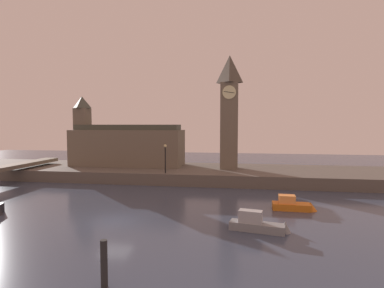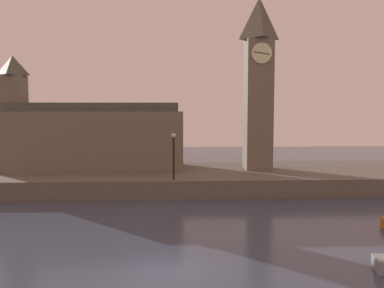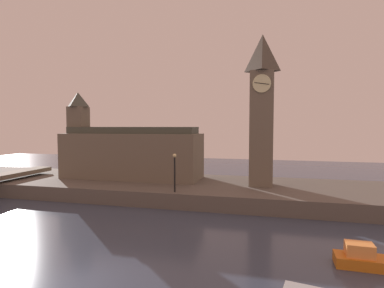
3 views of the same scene
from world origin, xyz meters
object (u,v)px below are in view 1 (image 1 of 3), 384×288
Objects in this scene: clock_tower at (229,110)px; streetlamp at (165,155)px; boat_patrol_orange at (295,205)px; mooring_post_right at (104,264)px; parliament_hall at (124,145)px; boat_cruiser_grey at (261,225)px.

clock_tower is 11.15m from streetlamp.
clock_tower is 3.95× the size of boat_patrol_orange.
streetlamp is at bearing -145.18° from clock_tower.
boat_patrol_orange is (11.22, 15.05, -0.70)m from mooring_post_right.
mooring_post_right is 18.78m from boat_patrol_orange.
boat_patrol_orange is at bearing -66.22° from clock_tower.
parliament_hall reaches higher than streetlamp.
mooring_post_right is at bearing -70.28° from parliament_hall.
clock_tower is at bearing 80.96° from mooring_post_right.
parliament_hall is at bearing 109.72° from mooring_post_right.
clock_tower reaches higher than streetlamp.
clock_tower reaches higher than parliament_hall.
mooring_post_right is at bearing -99.04° from clock_tower.
parliament_hall reaches higher than boat_cruiser_grey.
mooring_post_right reaches higher than boat_cruiser_grey.
streetlamp is 0.80× the size of boat_cruiser_grey.
clock_tower is 18.51m from boat_patrol_orange.
streetlamp is (-7.80, -5.43, -5.83)m from clock_tower.
parliament_hall is at bearing 144.66° from boat_patrol_orange.
boat_patrol_orange is at bearing 60.86° from boat_cruiser_grey.
boat_cruiser_grey is at bearing -54.74° from streetlamp.
boat_cruiser_grey is (-3.41, -6.11, 0.05)m from boat_patrol_orange.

